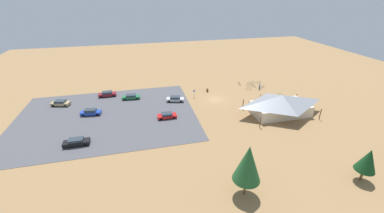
{
  "coord_description": "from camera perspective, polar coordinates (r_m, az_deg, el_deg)",
  "views": [
    {
      "loc": [
        19.94,
        55.85,
        27.02
      ],
      "look_at": [
        7.7,
        5.15,
        1.2
      ],
      "focal_mm": 22.28,
      "sensor_mm": 36.0,
      "label": 1
    }
  ],
  "objects": [
    {
      "name": "ground",
      "position": [
        65.17,
        5.53,
        1.71
      ],
      "size": [
        160.0,
        160.0,
        0.0
      ],
      "primitive_type": "plane",
      "color": "#937047",
      "rests_on": "ground"
    },
    {
      "name": "parking_lot_asphalt",
      "position": [
        59.77,
        -19.72,
        -2.2
      ],
      "size": [
        41.14,
        30.76,
        0.05
      ],
      "primitive_type": "cube",
      "color": "#4C4C51",
      "rests_on": "ground"
    },
    {
      "name": "bike_pavilion",
      "position": [
        59.94,
        20.54,
        0.63
      ],
      "size": [
        15.38,
        9.26,
        4.88
      ],
      "color": "beige",
      "rests_on": "ground"
    },
    {
      "name": "trash_bin",
      "position": [
        69.81,
        3.7,
        3.91
      ],
      "size": [
        0.6,
        0.6,
        0.9
      ],
      "primitive_type": "cylinder",
      "color": "brown",
      "rests_on": "ground"
    },
    {
      "name": "lot_sign",
      "position": [
        65.64,
        0.5,
        3.37
      ],
      "size": [
        0.56,
        0.08,
        2.2
      ],
      "color": "#99999E",
      "rests_on": "ground"
    },
    {
      "name": "pine_east",
      "position": [
        45.19,
        36.5,
        -10.31
      ],
      "size": [
        2.94,
        2.94,
        5.82
      ],
      "color": "brown",
      "rests_on": "ground"
    },
    {
      "name": "pine_mideast",
      "position": [
        34.22,
        13.24,
        -13.12
      ],
      "size": [
        3.95,
        3.95,
        8.49
      ],
      "color": "brown",
      "rests_on": "ground"
    },
    {
      "name": "bicycle_blue_mid_cluster",
      "position": [
        75.29,
        16.44,
        4.52
      ],
      "size": [
        1.65,
        0.75,
        0.9
      ],
      "color": "black",
      "rests_on": "ground"
    },
    {
      "name": "bicycle_yellow_front_row",
      "position": [
        71.19,
        20.25,
        2.63
      ],
      "size": [
        1.61,
        0.48,
        0.78
      ],
      "color": "black",
      "rests_on": "ground"
    },
    {
      "name": "bicycle_teal_trailside",
      "position": [
        68.83,
        20.44,
        1.81
      ],
      "size": [
        1.11,
        1.43,
        0.8
      ],
      "color": "black",
      "rests_on": "ground"
    },
    {
      "name": "bicycle_orange_edge_north",
      "position": [
        73.16,
        13.46,
        4.25
      ],
      "size": [
        1.31,
        1.32,
        0.87
      ],
      "color": "black",
      "rests_on": "ground"
    },
    {
      "name": "bicycle_silver_back_row",
      "position": [
        68.53,
        16.22,
        2.33
      ],
      "size": [
        0.48,
        1.69,
        0.78
      ],
      "color": "black",
      "rests_on": "ground"
    },
    {
      "name": "bicycle_white_by_bin",
      "position": [
        78.41,
        14.08,
        5.67
      ],
      "size": [
        1.4,
        1.14,
        0.82
      ],
      "color": "black",
      "rests_on": "ground"
    },
    {
      "name": "bicycle_purple_yard_left",
      "position": [
        76.42,
        13.5,
        5.18
      ],
      "size": [
        1.75,
        0.51,
        0.87
      ],
      "color": "black",
      "rests_on": "ground"
    },
    {
      "name": "bicycle_red_edge_south",
      "position": [
        78.82,
        15.57,
        5.6
      ],
      "size": [
        1.6,
        0.69,
        0.88
      ],
      "color": "black",
      "rests_on": "ground"
    },
    {
      "name": "bicycle_black_near_sign",
      "position": [
        68.6,
        17.76,
        2.14
      ],
      "size": [
        1.25,
        1.17,
        0.79
      ],
      "color": "black",
      "rests_on": "ground"
    },
    {
      "name": "bicycle_green_lone_east",
      "position": [
        76.14,
        11.29,
        5.32
      ],
      "size": [
        0.48,
        1.68,
        0.79
      ],
      "color": "black",
      "rests_on": "ground"
    },
    {
      "name": "bicycle_blue_lone_west",
      "position": [
        75.49,
        14.67,
        4.78
      ],
      "size": [
        0.66,
        1.59,
        0.82
      ],
      "color": "black",
      "rests_on": "ground"
    },
    {
      "name": "car_tan_inner_stall",
      "position": [
        69.78,
        -28.96,
        0.74
      ],
      "size": [
        4.89,
        2.97,
        1.39
      ],
      "color": "tan",
      "rests_on": "parking_lot_asphalt"
    },
    {
      "name": "car_black_mid_lot",
      "position": [
        51.05,
        -25.95,
        -7.64
      ],
      "size": [
        4.8,
        1.79,
        1.42
      ],
      "color": "black",
      "rests_on": "parking_lot_asphalt"
    },
    {
      "name": "car_blue_front_row",
      "position": [
        61.43,
        -23.08,
        -1.23
      ],
      "size": [
        4.79,
        2.29,
        1.46
      ],
      "color": "#1E42B2",
      "rests_on": "parking_lot_asphalt"
    },
    {
      "name": "car_maroon_end_stall",
      "position": [
        70.48,
        -19.61,
        2.86
      ],
      "size": [
        4.71,
        1.94,
        1.42
      ],
      "color": "maroon",
      "rests_on": "parking_lot_asphalt"
    },
    {
      "name": "car_red_back_corner",
      "position": [
        55.49,
        -6.0,
        -2.15
      ],
      "size": [
        4.39,
        1.92,
        1.26
      ],
      "color": "red",
      "rests_on": "parking_lot_asphalt"
    },
    {
      "name": "car_green_by_curb",
      "position": [
        66.9,
        -14.38,
        2.29
      ],
      "size": [
        4.87,
        2.23,
        1.26
      ],
      "color": "#1E6B3D",
      "rests_on": "parking_lot_asphalt"
    },
    {
      "name": "car_silver_aisle_side",
      "position": [
        63.52,
        -4.05,
        1.83
      ],
      "size": [
        4.91,
        2.88,
        1.39
      ],
      "color": "#BCBCC1",
      "rests_on": "parking_lot_asphalt"
    },
    {
      "name": "visitor_near_lot",
      "position": [
        73.76,
        15.87,
        4.58
      ],
      "size": [
        0.36,
        0.36,
        1.75
      ],
      "color": "#2D3347",
      "rests_on": "ground"
    }
  ]
}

